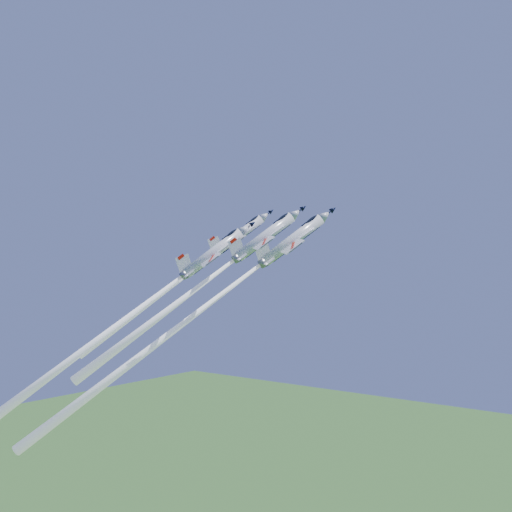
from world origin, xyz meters
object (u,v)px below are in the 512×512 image
Objects in this scene: jet_right at (199,287)px; jet_slot at (130,316)px; jet_left at (183,277)px; jet_lead at (189,319)px.

jet_slot is at bearing -106.23° from jet_right.
jet_left reaches higher than jet_right.
jet_slot is (-3.22, -11.05, 1.00)m from jet_lead.
jet_lead reaches higher than jet_left.
jet_lead is at bearing -173.64° from jet_right.
jet_left reaches higher than jet_slot.
jet_left is (-4.03, 2.51, 7.50)m from jet_lead.
jet_right is 0.85× the size of jet_slot.
jet_slot is at bearing -64.80° from jet_lead.
jet_left is 0.94× the size of jet_right.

